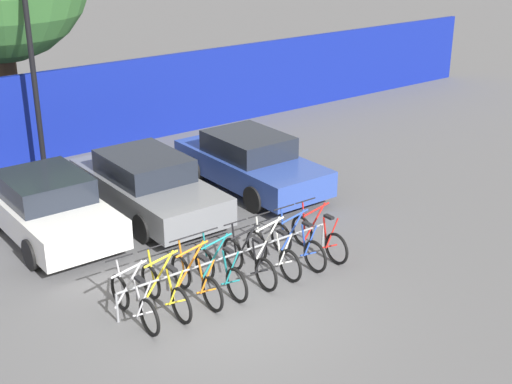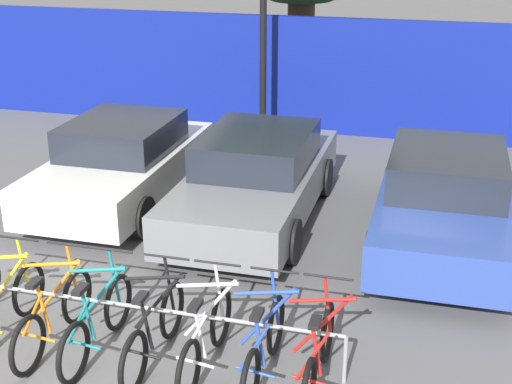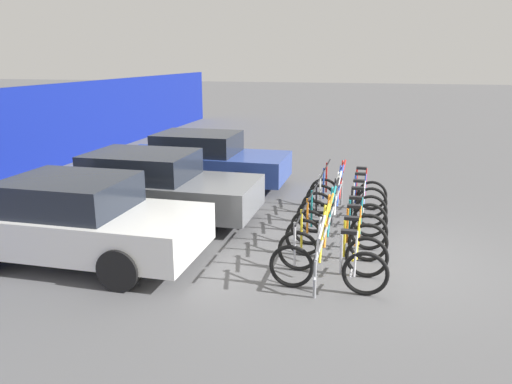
% 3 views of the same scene
% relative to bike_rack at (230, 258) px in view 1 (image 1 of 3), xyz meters
% --- Properties ---
extents(ground_plane, '(120.00, 120.00, 0.00)m').
position_rel_bike_rack_xyz_m(ground_plane, '(-0.63, -0.68, -0.50)').
color(ground_plane, '#59595B').
extents(hoarding_wall, '(36.00, 0.16, 2.49)m').
position_rel_bike_rack_xyz_m(hoarding_wall, '(-0.63, 8.82, 0.75)').
color(hoarding_wall, navy).
rests_on(hoarding_wall, ground).
extents(bike_rack, '(4.76, 0.04, 0.57)m').
position_rel_bike_rack_xyz_m(bike_rack, '(0.00, 0.00, 0.00)').
color(bike_rack, gray).
rests_on(bike_rack, ground).
extents(bicycle_silver, '(0.68, 1.71, 1.05)m').
position_rel_bike_rack_xyz_m(bicycle_silver, '(-2.11, -0.15, -0.12)').
color(bicycle_silver, black).
rests_on(bicycle_silver, ground).
extents(bicycle_yellow, '(0.68, 1.71, 1.05)m').
position_rel_bike_rack_xyz_m(bicycle_yellow, '(-1.49, -0.15, -0.12)').
color(bicycle_yellow, black).
rests_on(bicycle_yellow, ground).
extents(bicycle_orange, '(0.68, 1.71, 1.05)m').
position_rel_bike_rack_xyz_m(bicycle_orange, '(-0.85, -0.15, -0.12)').
color(bicycle_orange, black).
rests_on(bicycle_orange, ground).
extents(bicycle_teal, '(0.68, 1.71, 1.05)m').
position_rel_bike_rack_xyz_m(bicycle_teal, '(-0.33, -0.15, -0.12)').
color(bicycle_teal, black).
rests_on(bicycle_teal, ground).
extents(bicycle_black, '(0.68, 1.71, 1.05)m').
position_rel_bike_rack_xyz_m(bicycle_black, '(0.33, -0.15, -0.12)').
color(bicycle_black, black).
rests_on(bicycle_black, ground).
extents(bicycle_white, '(0.68, 1.71, 1.05)m').
position_rel_bike_rack_xyz_m(bicycle_white, '(0.91, -0.15, -0.12)').
color(bicycle_white, black).
rests_on(bicycle_white, ground).
extents(bicycle_blue, '(0.68, 1.71, 1.05)m').
position_rel_bike_rack_xyz_m(bicycle_blue, '(1.54, -0.15, -0.12)').
color(bicycle_blue, black).
rests_on(bicycle_blue, ground).
extents(bicycle_red, '(0.68, 1.71, 1.05)m').
position_rel_bike_rack_xyz_m(bicycle_red, '(2.11, -0.15, -0.12)').
color(bicycle_red, black).
rests_on(bicycle_red, ground).
extents(car_white, '(1.91, 4.12, 1.40)m').
position_rel_bike_rack_xyz_m(car_white, '(-1.93, 3.98, 0.19)').
color(car_white, silver).
rests_on(car_white, ground).
extents(car_grey, '(1.91, 4.54, 1.40)m').
position_rel_bike_rack_xyz_m(car_grey, '(0.39, 3.85, 0.19)').
color(car_grey, slate).
rests_on(car_grey, ground).
extents(car_blue, '(1.91, 4.39, 1.40)m').
position_rel_bike_rack_xyz_m(car_blue, '(3.23, 3.68, 0.19)').
color(car_blue, '#2D479E').
rests_on(car_blue, ground).
extents(lamp_post, '(0.24, 0.44, 5.73)m').
position_rel_bike_rack_xyz_m(lamp_post, '(-0.53, 7.83, 2.72)').
color(lamp_post, black).
rests_on(lamp_post, ground).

